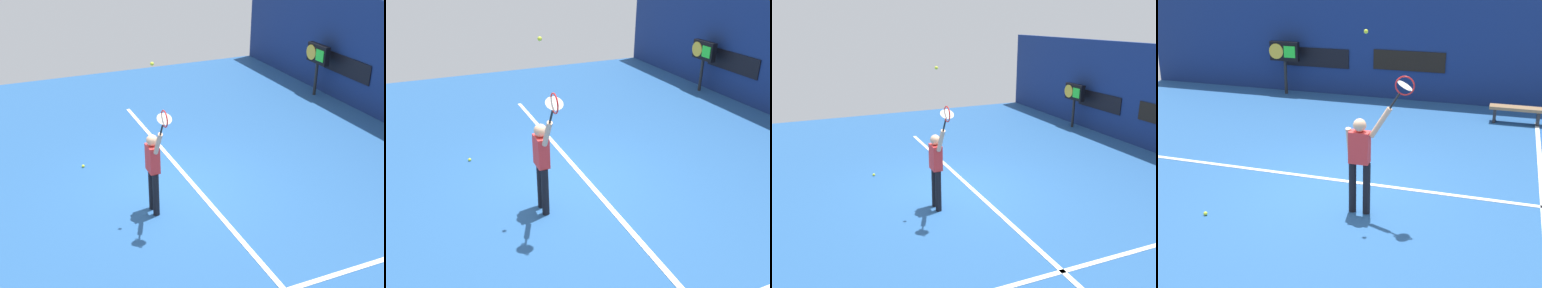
# 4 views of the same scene
# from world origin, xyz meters

# --- Properties ---
(ground_plane) EXTENTS (18.00, 18.00, 0.00)m
(ground_plane) POSITION_xyz_m (0.00, 0.00, 0.00)
(ground_plane) COLOR #23518C
(sponsor_banner_portside) EXTENTS (2.20, 0.03, 0.60)m
(sponsor_banner_portside) POSITION_xyz_m (-3.00, 6.79, 1.15)
(sponsor_banner_portside) COLOR black
(court_baseline) EXTENTS (10.00, 0.10, 0.01)m
(court_baseline) POSITION_xyz_m (0.00, 0.37, 0.01)
(court_baseline) COLOR white
(court_baseline) RESTS_ON ground_plane
(court_sideline) EXTENTS (0.10, 7.00, 0.01)m
(court_sideline) POSITION_xyz_m (3.77, 2.00, 0.01)
(court_sideline) COLOR white
(court_sideline) RESTS_ON ground_plane
(tennis_player) EXTENTS (0.78, 0.31, 1.93)m
(tennis_player) POSITION_xyz_m (0.72, -0.77, 1.01)
(tennis_player) COLOR black
(tennis_player) RESTS_ON ground_plane
(tennis_racket) EXTENTS (0.46, 0.27, 0.61)m
(tennis_racket) POSITION_xyz_m (1.42, -0.77, 2.26)
(tennis_racket) COLOR black
(tennis_ball) EXTENTS (0.07, 0.07, 0.07)m
(tennis_ball) POSITION_xyz_m (0.80, -0.75, 3.09)
(tennis_ball) COLOR #CCE033
(scoreboard_clock) EXTENTS (0.96, 0.20, 1.67)m
(scoreboard_clock) POSITION_xyz_m (-3.90, 6.39, 1.30)
(scoreboard_clock) COLOR black
(scoreboard_clock) RESTS_ON ground_plane
(spare_ball) EXTENTS (0.07, 0.07, 0.07)m
(spare_ball) POSITION_xyz_m (-1.76, -1.69, 0.03)
(spare_ball) COLOR #CCE033
(spare_ball) RESTS_ON ground_plane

